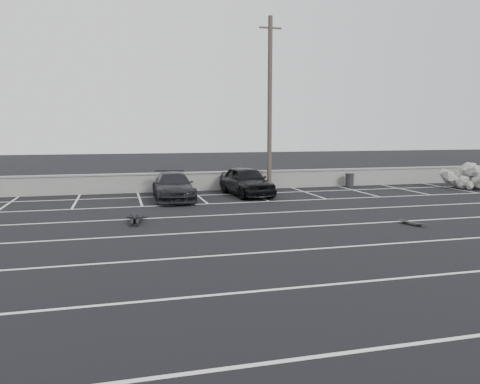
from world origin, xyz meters
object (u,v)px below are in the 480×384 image
object	(u,v)px
utility_pole	(270,104)
trash_bin	(350,180)
car_left	(246,181)
car_right	(173,186)
person	(137,216)
skateboard	(412,223)

from	to	relation	value
utility_pole	trash_bin	distance (m)	6.80
car_left	car_right	distance (m)	3.94
utility_pole	person	size ratio (longest dim) A/B	4.44
car_left	skateboard	bearing A→B (deg)	-74.59
skateboard	car_left	bearing A→B (deg)	93.76
car_right	car_left	bearing A→B (deg)	9.95
trash_bin	skateboard	bearing A→B (deg)	-106.75
car_left	utility_pole	world-z (taller)	utility_pole
person	skateboard	xyz separation A→B (m)	(9.57, -3.28, -0.13)
car_left	skateboard	size ratio (longest dim) A/B	5.03
utility_pole	car_left	bearing A→B (deg)	-135.48
car_right	person	world-z (taller)	car_right
car_right	person	distance (m)	5.54
car_left	person	distance (m)	8.26
car_left	skateboard	world-z (taller)	car_left
car_right	skateboard	distance (m)	11.36
car_right	utility_pole	bearing A→B (deg)	23.99
car_left	trash_bin	bearing A→B (deg)	8.60
utility_pole	skateboard	bearing A→B (deg)	-80.47
person	skateboard	size ratio (longest dim) A/B	2.45
utility_pole	skateboard	distance (m)	12.03
car_right	skateboard	xyz separation A→B (m)	(7.59, -8.43, -0.59)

